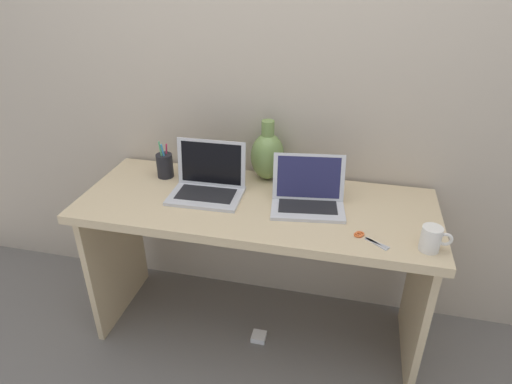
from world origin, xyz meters
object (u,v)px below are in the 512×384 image
at_px(laptop_right, 308,193).
at_px(green_vase, 268,155).
at_px(scissors, 365,238).
at_px(power_brick, 259,337).
at_px(pen_cup, 165,165).
at_px(coffee_mug, 432,239).
at_px(laptop_left, 208,180).

distance_m(laptop_right, green_vase, 0.32).
relative_size(scissors, power_brick, 1.93).
xyz_separation_m(pen_cup, scissors, (0.96, -0.33, -0.06)).
relative_size(green_vase, power_brick, 4.17).
bearing_deg(green_vase, scissors, -41.71).
xyz_separation_m(green_vase, scissors, (0.47, -0.42, -0.12)).
xyz_separation_m(coffee_mug, power_brick, (-0.67, 0.13, -0.79)).
height_order(laptop_left, pen_cup, laptop_left).
xyz_separation_m(laptop_left, pen_cup, (-0.26, 0.11, -0.00)).
height_order(coffee_mug, scissors, coffee_mug).
xyz_separation_m(pen_cup, power_brick, (0.52, -0.22, -0.80)).
xyz_separation_m(laptop_right, pen_cup, (-0.71, 0.12, 0.00)).
bearing_deg(power_brick, laptop_right, 27.44).
xyz_separation_m(green_vase, pen_cup, (-0.49, -0.10, -0.06)).
bearing_deg(green_vase, pen_cup, -168.90).
xyz_separation_m(laptop_left, laptop_right, (0.45, -0.01, -0.01)).
bearing_deg(laptop_right, scissors, -39.66).
bearing_deg(power_brick, coffee_mug, -10.87).
height_order(laptop_right, green_vase, green_vase).
distance_m(scissors, power_brick, 0.87).
xyz_separation_m(laptop_left, green_vase, (0.23, 0.20, 0.06)).
height_order(laptop_left, laptop_right, laptop_left).
bearing_deg(coffee_mug, laptop_right, 154.51).
xyz_separation_m(laptop_right, power_brick, (-0.19, -0.10, -0.80)).
bearing_deg(coffee_mug, pen_cup, 163.73).
relative_size(laptop_left, scissors, 2.40).
distance_m(laptop_left, coffee_mug, 0.96).
xyz_separation_m(laptop_left, power_brick, (0.26, -0.11, -0.80)).
relative_size(laptop_left, pen_cup, 1.74).
relative_size(green_vase, scissors, 2.16).
distance_m(laptop_right, power_brick, 0.83).
relative_size(laptop_left, laptop_right, 0.97).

